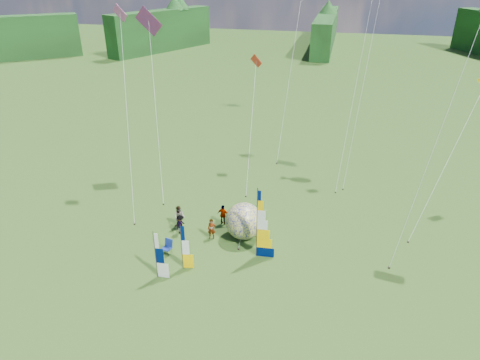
% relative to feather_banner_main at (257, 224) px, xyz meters
% --- Properties ---
extents(ground, '(220.00, 220.00, 0.00)m').
position_rel_feather_banner_main_xyz_m(ground, '(-0.22, -3.66, -2.54)').
color(ground, '#54792E').
rests_on(ground, ground).
extents(treeline_ring, '(210.00, 210.00, 8.00)m').
position_rel_feather_banner_main_xyz_m(treeline_ring, '(-0.22, -3.66, 1.46)').
color(treeline_ring, '#1A561D').
rests_on(treeline_ring, ground).
extents(feather_banner_main, '(1.37, 0.19, 5.07)m').
position_rel_feather_banner_main_xyz_m(feather_banner_main, '(0.00, 0.00, 0.00)').
color(feather_banner_main, '#000F44').
rests_on(feather_banner_main, ground).
extents(side_banner_left, '(0.91, 0.27, 3.25)m').
position_rel_feather_banner_main_xyz_m(side_banner_left, '(-4.41, -2.36, -0.91)').
color(side_banner_left, '#FFC200').
rests_on(side_banner_left, ground).
extents(side_banner_far, '(0.99, 0.14, 3.32)m').
position_rel_feather_banner_main_xyz_m(side_banner_far, '(-5.69, -3.56, -0.88)').
color(side_banner_far, white).
rests_on(side_banner_far, ground).
extents(bol_inflatable, '(3.24, 3.24, 2.69)m').
position_rel_feather_banner_main_xyz_m(bol_inflatable, '(-1.34, 2.02, -1.19)').
color(bol_inflatable, navy).
rests_on(bol_inflatable, ground).
extents(spectator_a, '(0.62, 0.46, 1.58)m').
position_rel_feather_banner_main_xyz_m(spectator_a, '(-3.55, 1.31, -1.75)').
color(spectator_a, '#66594C').
rests_on(spectator_a, ground).
extents(spectator_b, '(0.89, 0.47, 1.79)m').
position_rel_feather_banner_main_xyz_m(spectator_b, '(-6.31, 2.14, -1.64)').
color(spectator_b, '#66594C').
rests_on(spectator_b, ground).
extents(spectator_c, '(0.57, 1.03, 1.51)m').
position_rel_feather_banner_main_xyz_m(spectator_c, '(-5.96, 1.40, -1.78)').
color(spectator_c, '#66594C').
rests_on(spectator_c, ground).
extents(spectator_d, '(1.01, 0.54, 1.64)m').
position_rel_feather_banner_main_xyz_m(spectator_d, '(-3.23, 3.31, -1.72)').
color(spectator_d, '#66594C').
rests_on(spectator_d, ground).
extents(camp_chair, '(0.76, 0.76, 1.09)m').
position_rel_feather_banner_main_xyz_m(camp_chair, '(-5.99, -1.21, -1.99)').
color(camp_chair, navy).
rests_on(camp_chair, ground).
extents(kite_whale, '(8.67, 14.64, 23.79)m').
position_rel_feather_banner_main_xyz_m(kite_whale, '(5.93, 15.90, 9.36)').
color(kite_whale, black).
rests_on(kite_whale, ground).
extents(kite_rainbow_delta, '(9.08, 12.62, 15.52)m').
position_rel_feather_banner_main_xyz_m(kite_rainbow_delta, '(-10.43, 8.69, 5.23)').
color(kite_rainbow_delta, red).
rests_on(kite_rainbow_delta, ground).
extents(kite_parafoil, '(10.39, 11.74, 18.71)m').
position_rel_feather_banner_main_xyz_m(kite_parafoil, '(10.66, 3.75, 6.82)').
color(kite_parafoil, '#DA471B').
rests_on(kite_parafoil, ground).
extents(small_kite_red, '(6.83, 10.21, 10.94)m').
position_rel_feather_banner_main_xyz_m(small_kite_red, '(-2.88, 11.70, 2.94)').
color(small_kite_red, '#F63824').
rests_on(small_kite_red, ground).
extents(small_kite_orange, '(4.94, 8.99, 18.45)m').
position_rel_feather_banner_main_xyz_m(small_kite_orange, '(6.28, 14.27, 6.69)').
color(small_kite_orange, orange).
rests_on(small_kite_orange, ground).
extents(small_kite_yellow, '(8.54, 11.31, 11.05)m').
position_rel_feather_banner_main_xyz_m(small_kite_yellow, '(12.65, 8.04, 2.99)').
color(small_kite_yellow, yellow).
rests_on(small_kite_yellow, ground).
extents(small_kite_pink, '(8.62, 11.55, 15.51)m').
position_rel_feather_banner_main_xyz_m(small_kite_pink, '(-11.45, 5.59, 5.22)').
color(small_kite_pink, '#D454AB').
rests_on(small_kite_pink, ground).
extents(small_kite_green, '(5.86, 12.28, 19.98)m').
position_rel_feather_banner_main_xyz_m(small_kite_green, '(-0.49, 19.61, 7.46)').
color(small_kite_green, green).
rests_on(small_kite_green, ground).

